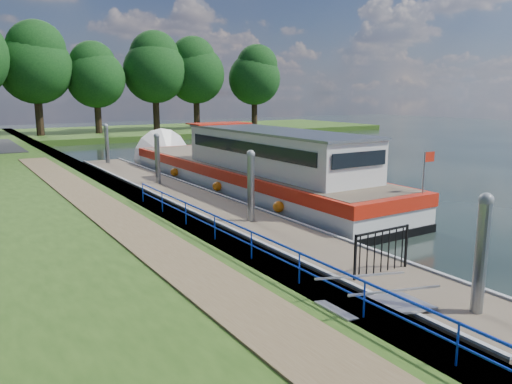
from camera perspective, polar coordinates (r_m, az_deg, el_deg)
ground at (r=12.09m, az=21.67°, el=-13.50°), size 160.00×160.00×0.00m
bank_edge at (r=22.73m, az=-14.80°, el=-0.59°), size 1.10×90.00×0.78m
far_bank at (r=62.16m, az=-12.34°, el=6.74°), size 60.00×18.00×0.60m
footpath at (r=15.59m, az=-13.55°, el=-4.32°), size 1.60×40.00×0.05m
blue_fence at (r=11.81m, az=2.04°, el=-6.45°), size 0.04×18.04×0.72m
pontoon at (r=21.84m, az=-6.79°, el=-1.31°), size 2.50×30.00×0.56m
mooring_piles at (r=21.63m, az=-6.85°, el=1.52°), size 0.30×27.30×3.55m
gangway at (r=10.81m, az=13.76°, el=-12.39°), size 2.58×1.00×0.92m
gate_panel at (r=12.99m, az=14.20°, el=-5.89°), size 1.85×0.05×1.15m
barge at (r=25.34m, az=-1.74°, el=2.58°), size 4.36×21.15×4.78m
horizon_trees at (r=55.56m, az=-25.11°, el=13.35°), size 54.38×10.03×12.87m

